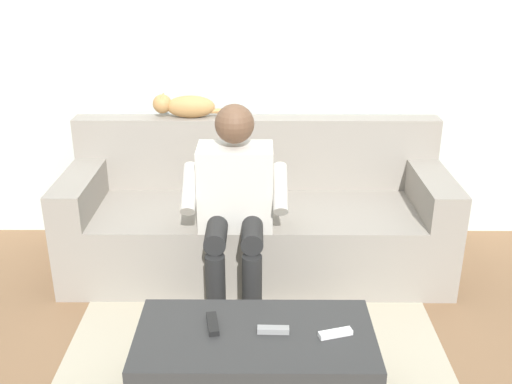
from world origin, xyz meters
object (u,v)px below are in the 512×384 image
at_px(person_solo_seated, 235,197).
at_px(remote_black, 213,324).
at_px(coffee_table, 255,368).
at_px(remote_white, 335,333).
at_px(remote_gray, 273,330).
at_px(cat_on_backrest, 185,106).
at_px(couch, 256,221).

distance_m(person_solo_seated, remote_black, 0.80).
bearing_deg(remote_black, coffee_table, -114.24).
xyz_separation_m(coffee_table, remote_white, (-0.32, 0.01, 0.18)).
bearing_deg(coffee_table, remote_gray, -175.24).
bearing_deg(remote_black, remote_white, -106.14).
distance_m(coffee_table, remote_gray, 0.20).
bearing_deg(remote_black, remote_gray, -108.55).
xyz_separation_m(person_solo_seated, cat_on_backrest, (0.32, -0.63, 0.32)).
relative_size(remote_gray, remote_white, 0.93).
xyz_separation_m(couch, cat_on_backrest, (0.43, -0.26, 0.63)).
xyz_separation_m(remote_gray, remote_white, (-0.25, 0.02, -0.00)).
distance_m(cat_on_backrest, remote_black, 1.52).
relative_size(person_solo_seated, remote_black, 7.51).
bearing_deg(remote_gray, remote_white, -2.74).
bearing_deg(remote_white, couch, 88.78).
height_order(cat_on_backrest, remote_white, cat_on_backrest).
xyz_separation_m(couch, remote_black, (0.18, 1.13, 0.07)).
height_order(couch, cat_on_backrest, cat_on_backrest).
distance_m(remote_white, remote_black, 0.50).
bearing_deg(cat_on_backrest, couch, 148.75).
relative_size(coffee_table, remote_white, 7.03).
bearing_deg(remote_black, person_solo_seated, -14.33).
bearing_deg(person_solo_seated, remote_gray, 102.75).
bearing_deg(cat_on_backrest, remote_gray, 109.26).
xyz_separation_m(remote_gray, remote_black, (0.25, -0.04, 0.00)).
height_order(coffee_table, remote_black, remote_black).
distance_m(coffee_table, person_solo_seated, 0.92).
distance_m(cat_on_backrest, remote_white, 1.73).
distance_m(remote_gray, remote_white, 0.25).
height_order(person_solo_seated, remote_white, person_solo_seated).
xyz_separation_m(person_solo_seated, remote_white, (-0.43, 0.82, -0.25)).
distance_m(couch, cat_on_backrest, 0.80).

